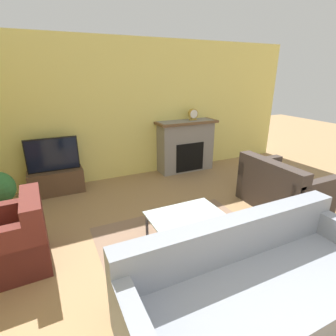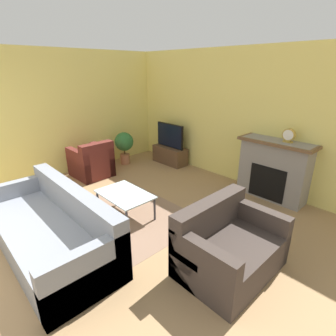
{
  "view_description": "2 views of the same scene",
  "coord_description": "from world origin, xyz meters",
  "px_view_note": "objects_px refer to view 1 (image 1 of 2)",
  "views": [
    {
      "loc": [
        -1.37,
        -0.02,
        2.06
      ],
      "look_at": [
        0.19,
        3.26,
        0.74
      ],
      "focal_mm": 28.0,
      "sensor_mm": 36.0,
      "label": 1
    },
    {
      "loc": [
        3.28,
        0.35,
        2.3
      ],
      "look_at": [
        0.26,
        3.21,
        0.71
      ],
      "focal_mm": 28.0,
      "sensor_mm": 36.0,
      "label": 2
    }
  ],
  "objects_px": {
    "tv": "(53,155)",
    "coffee_table": "(186,218)",
    "couch_loveseat": "(281,190)",
    "armchair_by_window": "(11,243)",
    "mantel_clock": "(193,114)",
    "couch_sectional": "(256,290)"
  },
  "relations": [
    {
      "from": "tv",
      "to": "coffee_table",
      "type": "xyz_separation_m",
      "value": [
        1.37,
        -2.32,
        -0.36
      ]
    },
    {
      "from": "couch_loveseat",
      "to": "armchair_by_window",
      "type": "distance_m",
      "value": 3.81
    },
    {
      "from": "coffee_table",
      "to": "couch_loveseat",
      "type": "bearing_deg",
      "value": 5.93
    },
    {
      "from": "tv",
      "to": "mantel_clock",
      "type": "bearing_deg",
      "value": 1.41
    },
    {
      "from": "tv",
      "to": "coffee_table",
      "type": "distance_m",
      "value": 2.72
    },
    {
      "from": "couch_loveseat",
      "to": "couch_sectional",
      "type": "bearing_deg",
      "value": 127.38
    },
    {
      "from": "couch_sectional",
      "to": "coffee_table",
      "type": "height_order",
      "value": "couch_sectional"
    },
    {
      "from": "tv",
      "to": "couch_loveseat",
      "type": "distance_m",
      "value": 3.88
    },
    {
      "from": "armchair_by_window",
      "to": "couch_sectional",
      "type": "bearing_deg",
      "value": 48.46
    },
    {
      "from": "couch_loveseat",
      "to": "tv",
      "type": "bearing_deg",
      "value": 56.53
    },
    {
      "from": "couch_loveseat",
      "to": "coffee_table",
      "type": "distance_m",
      "value": 1.86
    },
    {
      "from": "coffee_table",
      "to": "mantel_clock",
      "type": "xyz_separation_m",
      "value": [
        1.48,
        2.39,
        0.86
      ]
    },
    {
      "from": "mantel_clock",
      "to": "coffee_table",
      "type": "bearing_deg",
      "value": -121.79
    },
    {
      "from": "couch_loveseat",
      "to": "mantel_clock",
      "type": "xyz_separation_m",
      "value": [
        -0.37,
        2.2,
        0.93
      ]
    },
    {
      "from": "armchair_by_window",
      "to": "coffee_table",
      "type": "relative_size",
      "value": 0.91
    },
    {
      "from": "tv",
      "to": "mantel_clock",
      "type": "relative_size",
      "value": 3.53
    },
    {
      "from": "mantel_clock",
      "to": "tv",
      "type": "bearing_deg",
      "value": -178.59
    },
    {
      "from": "armchair_by_window",
      "to": "mantel_clock",
      "type": "bearing_deg",
      "value": 117.68
    },
    {
      "from": "couch_sectional",
      "to": "armchair_by_window",
      "type": "relative_size",
      "value": 2.85
    },
    {
      "from": "couch_sectional",
      "to": "coffee_table",
      "type": "bearing_deg",
      "value": 91.72
    },
    {
      "from": "couch_loveseat",
      "to": "mantel_clock",
      "type": "height_order",
      "value": "mantel_clock"
    },
    {
      "from": "tv",
      "to": "couch_loveseat",
      "type": "bearing_deg",
      "value": -33.47
    }
  ]
}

